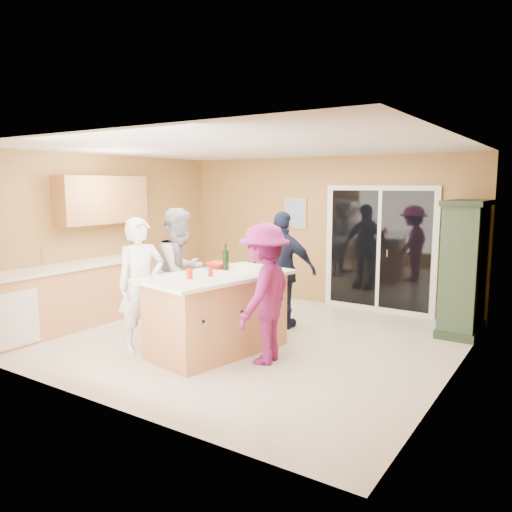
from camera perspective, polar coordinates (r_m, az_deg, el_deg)
The scene contains 22 objects.
floor at distance 7.04m, azimuth -1.49°, elevation -9.30°, with size 5.50×5.50×0.00m, color beige.
ceiling at distance 6.74m, azimuth -1.57°, elevation 12.30°, with size 5.50×5.00×0.10m, color silver.
wall_back at distance 8.93m, azimuth 7.65°, elevation 2.86°, with size 5.50×0.10×2.60m, color tan.
wall_front at distance 4.94m, azimuth -18.26°, elevation -1.72°, with size 5.50×0.10×2.60m, color tan.
wall_left at distance 8.63m, azimuth -16.74°, elevation 2.40°, with size 0.10×5.00×2.60m, color tan.
wall_right at distance 5.69m, azimuth 21.91°, elevation -0.65°, with size 0.10×5.00×2.60m, color tan.
left_cabinet_run at distance 7.88m, azimuth -20.91°, elevation -4.48°, with size 0.65×3.05×1.24m.
upper_cabinets at distance 8.33m, azimuth -17.17°, elevation 6.16°, with size 0.35×1.60×0.75m, color #C27F4B.
sliding_door at distance 8.52m, azimuth 13.90°, elevation 0.75°, with size 1.90×0.07×2.10m.
framed_picture at distance 9.13m, azimuth 4.50°, elevation 4.91°, with size 0.46×0.04×0.56m.
kitchen_island at distance 6.37m, azimuth -4.43°, elevation -6.80°, with size 1.38×2.07×1.00m.
green_hutch at distance 7.64m, azimuth 22.68°, elevation -1.42°, with size 0.55×1.04×1.90m.
woman_white at distance 6.50m, azimuth -13.00°, elevation -3.23°, with size 0.62×0.41×1.71m, color silver.
woman_grey at distance 7.03m, azimuth -8.59°, elevation -1.89°, with size 0.87×0.68×1.80m, color #A5A5A8.
woman_navy at distance 7.35m, azimuth 3.06°, elevation -1.63°, with size 1.01×0.42×1.73m, color #161B32.
woman_magenta at distance 5.92m, azimuth 0.97°, elevation -4.32°, with size 1.08×0.62×1.67m, color #7B1A53.
serving_bowl at distance 6.74m, azimuth -4.32°, elevation -1.02°, with size 0.31×0.31×0.08m, color #B52114.
tulip_vase at distance 8.77m, azimuth -12.81°, elevation 1.64°, with size 0.22×0.15×0.42m, color #AC2111.
tumbler_near at distance 6.13m, azimuth -5.25°, elevation -1.85°, with size 0.07×0.07×0.10m, color #B52114.
tumbler_far at distance 6.00m, azimuth -7.60°, elevation -2.02°, with size 0.08×0.08×0.11m, color #B52114.
wine_bottle at distance 6.55m, azimuth -3.48°, elevation -0.42°, with size 0.08×0.08×0.35m.
white_plate at distance 6.78m, azimuth -1.60°, elevation -1.21°, with size 0.21×0.21×0.01m, color white.
Camera 1 is at (3.83, -5.52, 2.11)m, focal length 35.00 mm.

